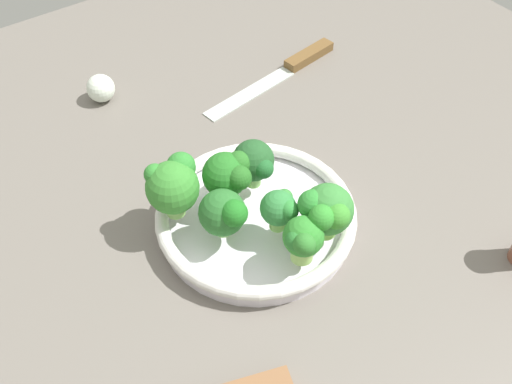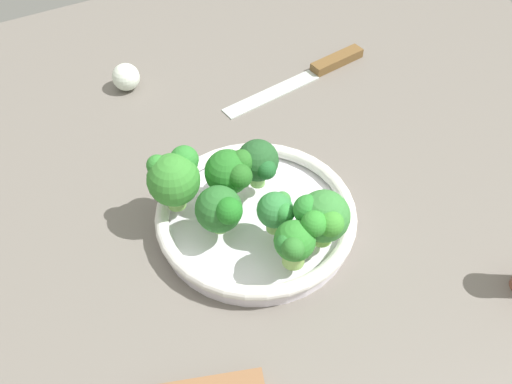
% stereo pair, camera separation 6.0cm
% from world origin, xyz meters
% --- Properties ---
extents(ground_plane, '(1.30, 1.30, 0.03)m').
position_xyz_m(ground_plane, '(0.00, 0.00, -0.01)').
color(ground_plane, slate).
extents(bowl, '(0.25, 0.25, 0.03)m').
position_xyz_m(bowl, '(-0.03, -0.02, 0.02)').
color(bowl, white).
rests_on(bowl, ground_plane).
extents(broccoli_floret_0, '(0.05, 0.04, 0.05)m').
position_xyz_m(broccoli_floret_0, '(0.01, -0.02, 0.06)').
color(broccoli_floret_0, '#80BA59').
rests_on(broccoli_floret_0, bowl).
extents(broccoli_floret_1, '(0.06, 0.05, 0.07)m').
position_xyz_m(broccoli_floret_1, '(-0.06, -0.00, 0.07)').
color(broccoli_floret_1, '#84C15F').
rests_on(broccoli_floret_1, bowl).
extents(broccoli_floret_2, '(0.06, 0.06, 0.07)m').
position_xyz_m(broccoli_floret_2, '(0.05, 0.02, 0.07)').
color(broccoli_floret_2, '#82C450').
rests_on(broccoli_floret_2, bowl).
extents(broccoli_floret_3, '(0.06, 0.05, 0.06)m').
position_xyz_m(broccoli_floret_3, '(-0.02, -0.07, 0.07)').
color(broccoli_floret_3, '#83BD60').
rests_on(broccoli_floret_3, bowl).
extents(broccoli_floret_4, '(0.06, 0.07, 0.08)m').
position_xyz_m(broccoli_floret_4, '(-0.08, -0.10, 0.08)').
color(broccoli_floret_4, '#89BF60').
rests_on(broccoli_floret_4, bowl).
extents(broccoli_floret_5, '(0.06, 0.06, 0.07)m').
position_xyz_m(broccoli_floret_5, '(-0.06, -0.04, 0.07)').
color(broccoli_floret_5, '#A1CD68').
rests_on(broccoli_floret_5, bowl).
extents(broccoli_floret_6, '(0.05, 0.05, 0.06)m').
position_xyz_m(broccoli_floret_6, '(0.07, -0.02, 0.07)').
color(broccoli_floret_6, '#9FCD68').
rests_on(broccoli_floret_6, bowl).
extents(knife, '(0.06, 0.27, 0.01)m').
position_xyz_m(knife, '(-0.26, 0.21, 0.01)').
color(knife, silver).
rests_on(knife, ground_plane).
extents(garlic_bulb, '(0.04, 0.04, 0.04)m').
position_xyz_m(garlic_bulb, '(-0.36, -0.07, 0.02)').
color(garlic_bulb, white).
rests_on(garlic_bulb, ground_plane).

